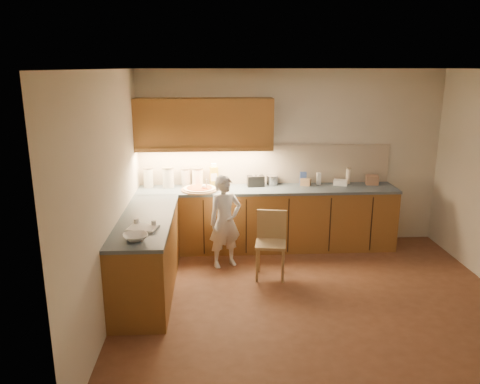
{
  "coord_description": "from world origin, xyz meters",
  "views": [
    {
      "loc": [
        -1.14,
        -4.84,
        2.62
      ],
      "look_at": [
        -0.8,
        1.2,
        1.0
      ],
      "focal_mm": 35.0,
      "sensor_mm": 36.0,
      "label": 1
    }
  ],
  "objects_px": {
    "child": "(225,222)",
    "wooden_chair": "(271,239)",
    "pizza_on_board": "(200,189)",
    "toaster": "(256,181)",
    "oil_jug": "(214,176)"
  },
  "relations": [
    {
      "from": "wooden_chair",
      "to": "pizza_on_board",
      "type": "bearing_deg",
      "value": 146.79
    },
    {
      "from": "child",
      "to": "toaster",
      "type": "relative_size",
      "value": 4.88
    },
    {
      "from": "wooden_chair",
      "to": "oil_jug",
      "type": "relative_size",
      "value": 2.49
    },
    {
      "from": "wooden_chair",
      "to": "toaster",
      "type": "xyz_separation_m",
      "value": [
        -0.11,
        1.06,
        0.51
      ]
    },
    {
      "from": "pizza_on_board",
      "to": "toaster",
      "type": "bearing_deg",
      "value": 14.21
    },
    {
      "from": "oil_jug",
      "to": "child",
      "type": "bearing_deg",
      "value": -79.73
    },
    {
      "from": "child",
      "to": "wooden_chair",
      "type": "bearing_deg",
      "value": -51.91
    },
    {
      "from": "toaster",
      "to": "wooden_chair",
      "type": "bearing_deg",
      "value": -88.29
    },
    {
      "from": "pizza_on_board",
      "to": "wooden_chair",
      "type": "relative_size",
      "value": 0.61
    },
    {
      "from": "pizza_on_board",
      "to": "toaster",
      "type": "distance_m",
      "value": 0.85
    },
    {
      "from": "oil_jug",
      "to": "toaster",
      "type": "relative_size",
      "value": 1.33
    },
    {
      "from": "pizza_on_board",
      "to": "toaster",
      "type": "relative_size",
      "value": 2.02
    },
    {
      "from": "oil_jug",
      "to": "toaster",
      "type": "bearing_deg",
      "value": -3.88
    },
    {
      "from": "pizza_on_board",
      "to": "child",
      "type": "xyz_separation_m",
      "value": [
        0.35,
        -0.52,
        -0.32
      ]
    },
    {
      "from": "child",
      "to": "toaster",
      "type": "bearing_deg",
      "value": 34.62
    }
  ]
}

